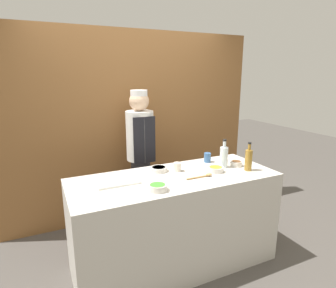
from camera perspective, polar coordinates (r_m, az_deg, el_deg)
ground_plane at (r=3.12m, az=1.31°, el=-22.89°), size 14.00×14.00×0.00m
cabinet_wall at (r=3.71m, az=-7.16°, el=3.49°), size 3.32×0.18×2.40m
counter at (r=2.86m, az=1.36°, el=-15.39°), size 1.96×0.77×0.94m
sauce_bowl_green at (r=2.35m, az=-2.12°, el=-8.76°), size 0.16×0.16×0.05m
sauce_bowl_brown at (r=3.03m, az=13.68°, el=-3.82°), size 0.12×0.12×0.05m
sauce_bowl_yellow at (r=2.81m, az=9.67°, el=-5.04°), size 0.15×0.15×0.05m
sauce_bowl_purple at (r=2.79m, az=-1.89°, el=-5.07°), size 0.17×0.17×0.04m
cutting_board at (r=2.57m, az=-10.30°, el=-7.41°), size 0.38×0.25×0.02m
bottle_clear at (r=2.94m, az=11.28°, el=-2.49°), size 0.08×0.08×0.30m
bottle_vinegar at (r=2.90m, az=16.05°, el=-3.04°), size 0.07×0.07×0.29m
cup_cream at (r=2.79m, az=1.90°, el=-4.67°), size 0.07×0.07×0.09m
cup_blue at (r=3.09m, az=8.02°, el=-2.73°), size 0.07×0.07×0.10m
wooden_spoon at (r=2.66m, az=7.18°, el=-6.44°), size 0.27×0.05×0.03m
chef_center at (r=3.36m, az=-5.62°, el=-2.13°), size 0.32×0.32×1.70m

